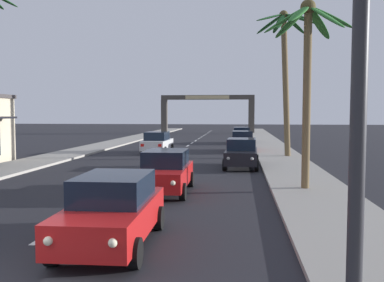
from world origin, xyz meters
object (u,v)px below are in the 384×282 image
at_px(sedan_parked_nearest_kerb, 242,135).
at_px(town_gateway_arch, 207,108).
at_px(sedan_third_in_queue, 166,171).
at_px(sedan_lead_at_stop_bar, 113,210).
at_px(sedan_parked_mid_kerb, 242,153).
at_px(palm_right_third, 285,59).
at_px(palm_right_second, 308,55).
at_px(sedan_oncoming_far, 157,142).
at_px(sedan_parked_far_kerb, 242,141).

distance_m(sedan_parked_nearest_kerb, town_gateway_arch, 21.97).
bearing_deg(sedan_third_in_queue, sedan_lead_at_stop_bar, -90.76).
bearing_deg(sedan_lead_at_stop_bar, sedan_parked_nearest_kerb, 84.58).
bearing_deg(sedan_third_in_queue, sedan_parked_nearest_kerb, 83.46).
xyz_separation_m(sedan_parked_mid_kerb, palm_right_third, (2.99, 5.71, 6.06)).
relative_size(sedan_parked_mid_kerb, palm_right_second, 0.59).
bearing_deg(sedan_parked_mid_kerb, town_gateway_arch, 97.13).
xyz_separation_m(sedan_parked_nearest_kerb, town_gateway_arch, (-5.16, 21.14, 3.02)).
bearing_deg(sedan_third_in_queue, palm_right_third, 66.24).
bearing_deg(sedan_parked_nearest_kerb, sedan_lead_at_stop_bar, -95.42).
height_order(sedan_lead_at_stop_bar, sedan_parked_mid_kerb, same).
relative_size(sedan_lead_at_stop_bar, sedan_parked_mid_kerb, 1.00).
bearing_deg(palm_right_third, sedan_parked_mid_kerb, -117.61).
bearing_deg(sedan_parked_mid_kerb, sedan_parked_nearest_kerb, 89.70).
distance_m(sedan_third_in_queue, sedan_parked_mid_kerb, 8.52).
bearing_deg(sedan_third_in_queue, sedan_parked_mid_kerb, 69.15).
xyz_separation_m(sedan_parked_mid_kerb, town_gateway_arch, (-5.06, 40.49, 3.02)).
xyz_separation_m(sedan_lead_at_stop_bar, sedan_oncoming_far, (-3.41, 22.69, 0.00)).
relative_size(sedan_lead_at_stop_bar, town_gateway_arch, 0.31).
height_order(sedan_lead_at_stop_bar, palm_right_third, palm_right_third).
bearing_deg(sedan_parked_far_kerb, palm_right_third, -57.30).
bearing_deg(palm_right_second, sedan_third_in_queue, -171.07).
distance_m(sedan_third_in_queue, sedan_oncoming_far, 16.40).
xyz_separation_m(sedan_third_in_queue, sedan_oncoming_far, (-3.50, 16.02, 0.00)).
xyz_separation_m(sedan_lead_at_stop_bar, palm_right_second, (5.64, 7.54, 4.60)).
bearing_deg(sedan_parked_far_kerb, sedan_parked_mid_kerb, -90.65).
bearing_deg(sedan_lead_at_stop_bar, sedan_oncoming_far, 98.56).
xyz_separation_m(sedan_oncoming_far, town_gateway_arch, (1.47, 32.43, 3.02)).
height_order(sedan_third_in_queue, sedan_oncoming_far, same).
distance_m(sedan_lead_at_stop_bar, sedan_parked_mid_kerb, 14.96).
distance_m(sedan_parked_far_kerb, palm_right_second, 18.04).
relative_size(sedan_oncoming_far, sedan_parked_mid_kerb, 1.00).
xyz_separation_m(sedan_third_in_queue, sedan_parked_far_kerb, (3.15, 18.15, 0.00)).
distance_m(sedan_parked_mid_kerb, sedan_parked_far_kerb, 10.19).
bearing_deg(sedan_lead_at_stop_bar, palm_right_second, 53.22).
xyz_separation_m(sedan_parked_nearest_kerb, sedan_parked_mid_kerb, (-0.10, -19.35, 0.00)).
bearing_deg(town_gateway_arch, sedan_lead_at_stop_bar, -87.98).
bearing_deg(sedan_parked_nearest_kerb, sedan_third_in_queue, -96.54).
distance_m(sedan_parked_nearest_kerb, sedan_parked_far_kerb, 9.17).
bearing_deg(sedan_parked_far_kerb, sedan_parked_nearest_kerb, 90.10).
bearing_deg(palm_right_third, sedan_oncoming_far, 166.15).
distance_m(palm_right_second, town_gateway_arch, 48.21).
relative_size(sedan_third_in_queue, sedan_parked_nearest_kerb, 1.00).
bearing_deg(sedan_parked_mid_kerb, palm_right_third, 62.39).
bearing_deg(town_gateway_arch, sedan_oncoming_far, -92.60).
height_order(palm_right_second, palm_right_third, palm_right_third).
bearing_deg(sedan_lead_at_stop_bar, town_gateway_arch, 92.02).
bearing_deg(sedan_parked_far_kerb, sedan_oncoming_far, -162.28).
bearing_deg(sedan_lead_at_stop_bar, sedan_third_in_queue, 89.24).
height_order(sedan_parked_mid_kerb, palm_right_second, palm_right_second).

